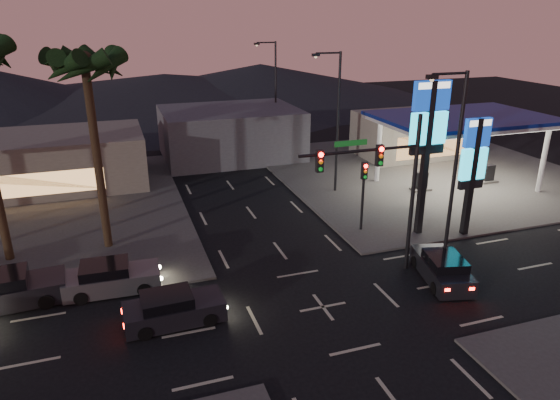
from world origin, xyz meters
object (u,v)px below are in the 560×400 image
object	(u,v)px
pylon_sign_short	(474,159)
car_lane_b_front	(111,278)
car_lane_b_mid	(6,291)
pylon_sign_tall	(428,128)
suv_station	(442,268)
gas_station	(463,121)
traffic_signal_mast	(383,175)
car_lane_a_front	(173,309)

from	to	relation	value
pylon_sign_short	car_lane_b_front	size ratio (longest dim) A/B	1.54
car_lane_b_mid	pylon_sign_short	bearing A→B (deg)	-0.39
pylon_sign_tall	suv_station	distance (m)	7.96
car_lane_b_mid	gas_station	bearing A→B (deg)	14.03
car_lane_b_mid	car_lane_b_front	bearing A→B (deg)	-1.96
traffic_signal_mast	pylon_sign_short	bearing A→B (deg)	19.13
gas_station	pylon_sign_short	size ratio (longest dim) A/B	1.74
car_lane_b_mid	suv_station	world-z (taller)	car_lane_b_mid
pylon_sign_tall	car_lane_a_front	xyz separation A→B (m)	(-14.99, -4.54, -5.75)
car_lane_a_front	car_lane_b_front	size ratio (longest dim) A/B	0.96
traffic_signal_mast	car_lane_b_mid	world-z (taller)	traffic_signal_mast
gas_station	traffic_signal_mast	size ratio (longest dim) A/B	1.53
gas_station	pylon_sign_tall	world-z (taller)	pylon_sign_tall
car_lane_b_front	gas_station	bearing A→B (deg)	16.73
car_lane_b_front	car_lane_b_mid	world-z (taller)	car_lane_b_mid
car_lane_b_front	suv_station	bearing A→B (deg)	-15.05
pylon_sign_short	car_lane_b_front	distance (m)	20.30
traffic_signal_mast	car_lane_a_front	xyz separation A→B (m)	(-10.24, -1.03, -4.58)
gas_station	suv_station	distance (m)	15.66
car_lane_b_front	suv_station	world-z (taller)	car_lane_b_front
pylon_sign_tall	pylon_sign_short	world-z (taller)	pylon_sign_tall
gas_station	pylon_sign_short	xyz separation A→B (m)	(-5.00, -7.50, -0.42)
traffic_signal_mast	car_lane_b_mid	distance (m)	17.88
car_lane_b_front	car_lane_b_mid	size ratio (longest dim) A/B	0.90
pylon_sign_short	suv_station	xyz separation A→B (m)	(-4.52, -4.13, -4.01)
traffic_signal_mast	suv_station	bearing A→B (deg)	-30.63
traffic_signal_mast	gas_station	bearing A→B (deg)	39.28
gas_station	pylon_sign_tall	distance (m)	10.01
gas_station	suv_station	size ratio (longest dim) A/B	2.72
pylon_sign_short	suv_station	bearing A→B (deg)	-137.58
suv_station	car_lane_b_mid	bearing A→B (deg)	167.79
car_lane_b_front	car_lane_a_front	bearing A→B (deg)	-55.72
car_lane_b_front	suv_station	xyz separation A→B (m)	(15.39, -4.14, -0.02)
car_lane_a_front	car_lane_b_mid	bearing A→B (deg)	151.63
traffic_signal_mast	suv_station	xyz separation A→B (m)	(2.73, -1.61, -4.58)
pylon_sign_short	car_lane_a_front	bearing A→B (deg)	-168.55
car_lane_b_mid	suv_station	size ratio (longest dim) A/B	1.12
car_lane_b_mid	car_lane_a_front	bearing A→B (deg)	-28.37
pylon_sign_tall	suv_station	xyz separation A→B (m)	(-2.02, -5.13, -5.74)
pylon_sign_tall	traffic_signal_mast	size ratio (longest dim) A/B	1.12
gas_station	traffic_signal_mast	xyz separation A→B (m)	(-12.24, -10.01, 0.15)
pylon_sign_short	car_lane_a_front	world-z (taller)	pylon_sign_short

